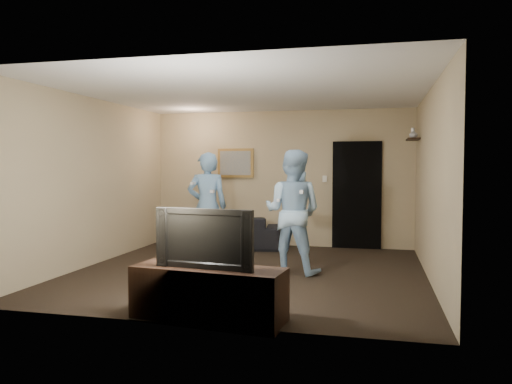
% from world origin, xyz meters
% --- Properties ---
extents(ground, '(5.00, 5.00, 0.00)m').
position_xyz_m(ground, '(0.00, 0.00, 0.00)').
color(ground, black).
rests_on(ground, ground).
extents(ceiling, '(5.00, 5.00, 0.04)m').
position_xyz_m(ceiling, '(0.00, 0.00, 2.60)').
color(ceiling, silver).
rests_on(ceiling, wall_back).
extents(wall_back, '(5.00, 0.04, 2.60)m').
position_xyz_m(wall_back, '(0.00, 2.50, 1.30)').
color(wall_back, tan).
rests_on(wall_back, ground).
extents(wall_front, '(5.00, 0.04, 2.60)m').
position_xyz_m(wall_front, '(0.00, -2.50, 1.30)').
color(wall_front, tan).
rests_on(wall_front, ground).
extents(wall_left, '(0.04, 5.00, 2.60)m').
position_xyz_m(wall_left, '(-2.50, 0.00, 1.30)').
color(wall_left, tan).
rests_on(wall_left, ground).
extents(wall_right, '(0.04, 5.00, 2.60)m').
position_xyz_m(wall_right, '(2.50, 0.00, 1.30)').
color(wall_right, tan).
rests_on(wall_right, ground).
extents(sofa, '(2.17, 1.09, 0.61)m').
position_xyz_m(sofa, '(-0.96, 1.95, 0.30)').
color(sofa, black).
rests_on(sofa, ground).
extents(throw_pillow, '(0.46, 0.17, 0.45)m').
position_xyz_m(throw_pillow, '(-1.22, 1.95, 0.48)').
color(throw_pillow, '#1B534A').
rests_on(throw_pillow, sofa).
extents(painting_frame, '(0.72, 0.05, 0.57)m').
position_xyz_m(painting_frame, '(-0.90, 2.48, 1.60)').
color(painting_frame, olive).
rests_on(painting_frame, wall_back).
extents(painting_canvas, '(0.62, 0.01, 0.47)m').
position_xyz_m(painting_canvas, '(-0.90, 2.45, 1.60)').
color(painting_canvas, slate).
rests_on(painting_canvas, painting_frame).
extents(doorway, '(0.90, 0.06, 2.00)m').
position_xyz_m(doorway, '(1.45, 2.47, 1.00)').
color(doorway, black).
rests_on(doorway, ground).
extents(light_switch, '(0.08, 0.02, 0.12)m').
position_xyz_m(light_switch, '(0.85, 2.48, 1.30)').
color(light_switch, silver).
rests_on(light_switch, wall_back).
extents(wall_shelf, '(0.20, 0.60, 0.03)m').
position_xyz_m(wall_shelf, '(2.39, 1.80, 1.99)').
color(wall_shelf, black).
rests_on(wall_shelf, wall_right).
extents(shelf_vase, '(0.16, 0.16, 0.14)m').
position_xyz_m(shelf_vase, '(2.39, 1.70, 2.08)').
color(shelf_vase, '#AAAAAF').
rests_on(shelf_vase, wall_shelf).
extents(shelf_figurine, '(0.06, 0.06, 0.18)m').
position_xyz_m(shelf_figurine, '(2.39, 1.84, 2.09)').
color(shelf_figurine, '#B5B5BA').
rests_on(shelf_figurine, wall_shelf).
extents(tv_console, '(1.60, 0.67, 0.56)m').
position_xyz_m(tv_console, '(0.16, -2.29, 0.25)').
color(tv_console, black).
rests_on(tv_console, ground).
extents(television, '(1.05, 0.25, 0.60)m').
position_xyz_m(television, '(0.16, -2.29, 0.83)').
color(television, black).
rests_on(television, tv_console).
extents(wii_player_left, '(0.75, 0.62, 1.76)m').
position_xyz_m(wii_player_left, '(-0.88, 0.70, 0.88)').
color(wii_player_left, '#6D97BD').
rests_on(wii_player_left, ground).
extents(wii_player_right, '(0.98, 0.83, 1.77)m').
position_xyz_m(wii_player_right, '(0.63, 0.06, 0.89)').
color(wii_player_right, '#98BEDE').
rests_on(wii_player_right, ground).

